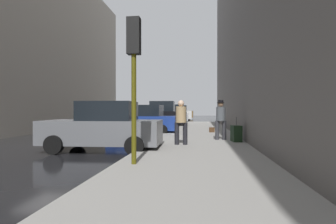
{
  "coord_description": "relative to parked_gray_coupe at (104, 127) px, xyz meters",
  "views": [
    {
      "loc": [
        6.14,
        -10.43,
        1.48
      ],
      "look_at": [
        4.35,
        3.86,
        1.37
      ],
      "focal_mm": 28.0,
      "sensor_mm": 36.0,
      "label": 1
    }
  ],
  "objects": [
    {
      "name": "parked_silver_sedan",
      "position": [
        0.0,
        20.42,
        0.0
      ],
      "size": [
        4.22,
        2.1,
        1.79
      ],
      "color": "#B7BABF",
      "rests_on": "ground_plane"
    },
    {
      "name": "parked_white_van",
      "position": [
        -0.0,
        27.0,
        0.18
      ],
      "size": [
        4.65,
        2.16,
        2.25
      ],
      "color": "silver",
      "rests_on": "ground_plane"
    },
    {
      "name": "traffic_light",
      "position": [
        1.85,
        -2.85,
        1.91
      ],
      "size": [
        0.32,
        0.32,
        3.6
      ],
      "color": "#514C0F",
      "rests_on": "sidewalk"
    },
    {
      "name": "parked_black_suv",
      "position": [
        -0.0,
        13.57,
        0.18
      ],
      "size": [
        4.64,
        2.13,
        2.25
      ],
      "color": "black",
      "rests_on": "ground_plane"
    },
    {
      "name": "rolling_suitcase",
      "position": [
        4.98,
        2.17,
        -0.36
      ],
      "size": [
        0.44,
        0.61,
        1.04
      ],
      "color": "black",
      "rests_on": "sidewalk"
    },
    {
      "name": "duffel_bag",
      "position": [
        4.16,
        6.88,
        -0.56
      ],
      "size": [
        0.32,
        0.44,
        0.28
      ],
      "color": "#472D19",
      "rests_on": "sidewalk"
    },
    {
      "name": "fire_hydrant",
      "position": [
        1.8,
        8.18,
        -0.35
      ],
      "size": [
        0.42,
        0.22,
        0.7
      ],
      "color": "red",
      "rests_on": "sidewalk"
    },
    {
      "name": "ground_plane",
      "position": [
        -2.65,
        1.29,
        -0.85
      ],
      "size": [
        120.0,
        120.0,
        0.0
      ],
      "primitive_type": "plane",
      "color": "black"
    },
    {
      "name": "pedestrian_with_beanie",
      "position": [
        4.38,
        2.77,
        0.29
      ],
      "size": [
        0.52,
        0.45,
        1.78
      ],
      "color": "#333338",
      "rests_on": "sidewalk"
    },
    {
      "name": "pedestrian_in_tan_coat",
      "position": [
        2.73,
        0.91,
        0.26
      ],
      "size": [
        0.51,
        0.43,
        1.71
      ],
      "color": "black",
      "rests_on": "sidewalk"
    },
    {
      "name": "parked_gray_coupe",
      "position": [
        0.0,
        0.0,
        0.0
      ],
      "size": [
        4.27,
        2.19,
        1.79
      ],
      "color": "slate",
      "rests_on": "ground_plane"
    },
    {
      "name": "sidewalk",
      "position": [
        3.35,
        1.29,
        -0.77
      ],
      "size": [
        4.0,
        40.0,
        0.15
      ],
      "primitive_type": "cube",
      "color": "gray",
      "rests_on": "ground_plane"
    },
    {
      "name": "parked_blue_sedan",
      "position": [
        0.0,
        6.74,
        0.0
      ],
      "size": [
        4.27,
        2.19,
        1.79
      ],
      "color": "navy",
      "rests_on": "ground_plane"
    },
    {
      "name": "parked_bronze_suv",
      "position": [
        -0.0,
        33.64,
        0.18
      ],
      "size": [
        4.63,
        2.13,
        2.25
      ],
      "color": "brown",
      "rests_on": "ground_plane"
    }
  ]
}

